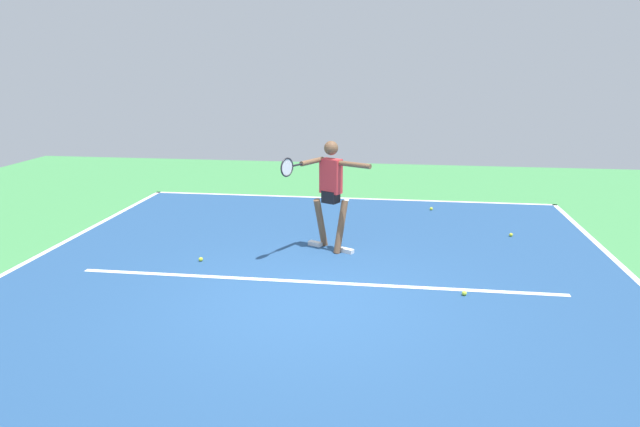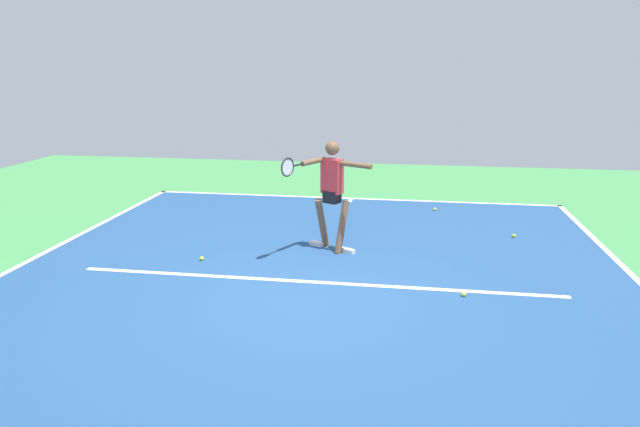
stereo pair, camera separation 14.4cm
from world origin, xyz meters
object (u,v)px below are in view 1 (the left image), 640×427
at_px(tennis_player, 330,188).
at_px(tennis_ball_near_service_line, 511,235).
at_px(tennis_ball_far_corner, 431,209).
at_px(tennis_ball_centre_court, 464,293).
at_px(tennis_ball_by_baseline, 201,259).

height_order(tennis_player, tennis_ball_near_service_line, tennis_player).
distance_m(tennis_player, tennis_ball_far_corner, 3.56).
relative_size(tennis_player, tennis_ball_centre_court, 27.66).
distance_m(tennis_ball_centre_court, tennis_ball_by_baseline, 4.03).
xyz_separation_m(tennis_ball_near_service_line, tennis_ball_by_baseline, (5.06, 2.02, 0.00)).
xyz_separation_m(tennis_ball_centre_court, tennis_ball_far_corner, (0.20, -4.55, 0.00)).
relative_size(tennis_ball_near_service_line, tennis_ball_by_baseline, 1.00).
height_order(tennis_player, tennis_ball_centre_court, tennis_player).
xyz_separation_m(tennis_ball_far_corner, tennis_ball_by_baseline, (3.75, 3.73, 0.00)).
distance_m(tennis_player, tennis_ball_centre_court, 2.80).
bearing_deg(tennis_ball_near_service_line, tennis_ball_centre_court, 68.52).
bearing_deg(tennis_ball_near_service_line, tennis_player, 20.65).
bearing_deg(tennis_ball_centre_court, tennis_ball_near_service_line, -111.48).
relative_size(tennis_player, tennis_ball_far_corner, 27.66).
bearing_deg(tennis_ball_far_corner, tennis_ball_by_baseline, 44.88).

